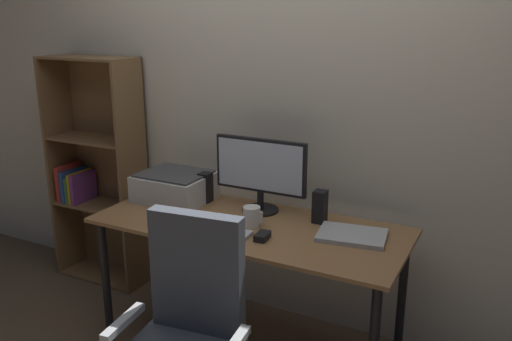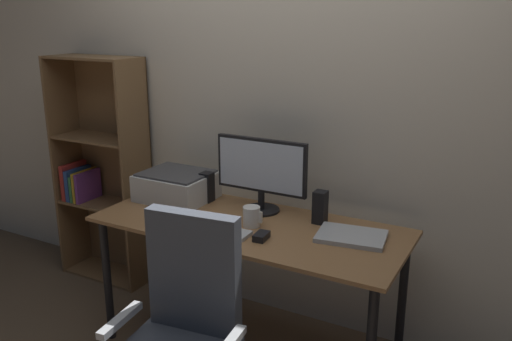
% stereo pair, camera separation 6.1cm
% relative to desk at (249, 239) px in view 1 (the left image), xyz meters
% --- Properties ---
extents(back_wall, '(6.40, 0.10, 2.60)m').
position_rel_desk_xyz_m(back_wall, '(0.00, 0.50, 0.65)').
color(back_wall, beige).
rests_on(back_wall, ground).
extents(desk, '(1.60, 0.67, 0.74)m').
position_rel_desk_xyz_m(desk, '(0.00, 0.00, 0.00)').
color(desk, olive).
rests_on(desk, ground).
extents(monitor, '(0.52, 0.20, 0.40)m').
position_rel_desk_xyz_m(monitor, '(-0.03, 0.19, 0.32)').
color(monitor, black).
rests_on(monitor, desk).
extents(keyboard, '(0.29, 0.12, 0.02)m').
position_rel_desk_xyz_m(keyboard, '(-0.06, -0.17, 0.10)').
color(keyboard, '#B7BABC').
rests_on(keyboard, desk).
extents(mouse, '(0.06, 0.10, 0.03)m').
position_rel_desk_xyz_m(mouse, '(0.15, -0.14, 0.10)').
color(mouse, black).
rests_on(mouse, desk).
extents(coffee_mug, '(0.10, 0.09, 0.10)m').
position_rel_desk_xyz_m(coffee_mug, '(0.03, -0.02, 0.14)').
color(coffee_mug, white).
rests_on(coffee_mug, desk).
extents(laptop, '(0.35, 0.27, 0.02)m').
position_rel_desk_xyz_m(laptop, '(0.52, 0.07, 0.10)').
color(laptop, '#B7BABC').
rests_on(laptop, desk).
extents(speaker_left, '(0.06, 0.07, 0.17)m').
position_rel_desk_xyz_m(speaker_left, '(-0.38, 0.18, 0.17)').
color(speaker_left, black).
rests_on(speaker_left, desk).
extents(speaker_right, '(0.06, 0.07, 0.17)m').
position_rel_desk_xyz_m(speaker_right, '(0.31, 0.18, 0.17)').
color(speaker_right, black).
rests_on(speaker_right, desk).
extents(printer, '(0.40, 0.34, 0.16)m').
position_rel_desk_xyz_m(printer, '(-0.55, 0.13, 0.17)').
color(printer, silver).
rests_on(printer, desk).
extents(bookshelf, '(0.64, 0.28, 1.51)m').
position_rel_desk_xyz_m(bookshelf, '(-1.33, 0.33, 0.09)').
color(bookshelf, brown).
rests_on(bookshelf, ground).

